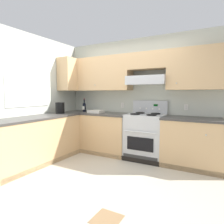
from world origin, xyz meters
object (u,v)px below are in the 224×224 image
wine_bottle (84,107)px  bucket (60,108)px  bowl (96,112)px  stove (145,136)px

wine_bottle → bucket: wine_bottle is taller
bowl → wine_bottle: bearing=168.5°
wine_bottle → bucket: bearing=-110.8°
wine_bottle → bowl: wine_bottle is taller
stove → wine_bottle: (-1.57, 0.03, 0.56)m
stove → wine_bottle: bearing=178.8°
wine_bottle → bucket: 0.63m
wine_bottle → bucket: (-0.22, -0.59, 0.00)m
bucket → bowl: bearing=39.3°
stove → bucket: (-1.79, -0.56, 0.56)m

